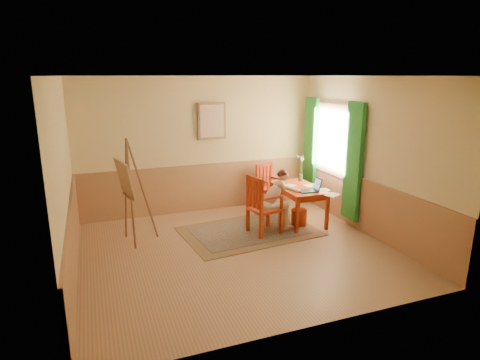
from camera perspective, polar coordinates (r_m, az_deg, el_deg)
name	(u,v)px	position (r m, az deg, el deg)	size (l,w,h in m)	color
room	(237,168)	(6.31, -0.38, 1.70)	(5.04, 4.54, 2.84)	#A57D5E
wainscot	(222,208)	(7.28, -2.53, -3.91)	(5.00, 4.50, 1.00)	#AE7C56
window	(331,150)	(8.36, 12.73, 4.16)	(0.12, 2.01, 2.20)	white
wall_portrait	(212,121)	(8.37, -4.01, 8.33)	(0.60, 0.05, 0.76)	#946F51
rug	(249,231)	(7.53, 1.31, -7.24)	(2.55, 1.84, 0.02)	#8C7251
table	(299,191)	(7.89, 8.28, -1.57)	(0.73, 1.21, 0.72)	red
chair_left	(262,205)	(7.25, 3.17, -3.59)	(0.59, 0.57, 1.09)	red
chair_back	(268,186)	(8.73, 3.99, -0.91)	(0.52, 0.53, 0.96)	red
figure	(276,198)	(7.37, 5.15, -2.57)	(0.89, 0.46, 1.16)	beige
laptop	(311,189)	(7.59, 10.01, -1.20)	(0.42, 0.28, 0.25)	#1E2338
papers	(313,189)	(7.76, 10.32, -1.23)	(0.79, 1.13, 0.00)	white
vase	(301,169)	(8.27, 8.56, 1.51)	(0.19, 0.26, 0.52)	#3F724C
wastebasket	(299,217)	(7.86, 8.34, -5.26)	(0.30, 0.30, 0.32)	#A43414
easel	(127,182)	(6.98, -15.67, -0.30)	(0.66, 0.82, 1.82)	brown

